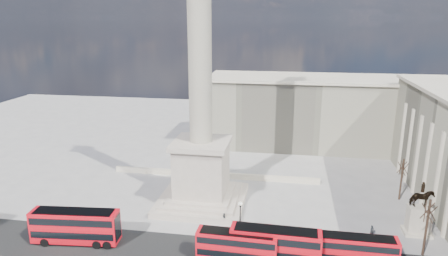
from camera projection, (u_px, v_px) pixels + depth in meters
ground at (195, 217)px, 62.02m from camera, size 180.00×180.00×0.00m
asphalt_road at (215, 256)px, 51.72m from camera, size 120.00×9.00×0.01m
nelsons_column at (201, 128)px, 63.33m from camera, size 14.00×14.00×49.85m
balustrade_wall at (214, 175)px, 77.09m from camera, size 40.00×0.60×1.10m
building_northeast at (315, 112)px, 94.73m from camera, size 51.00×17.00×16.60m
red_bus_a at (76, 226)px, 54.18m from camera, size 12.02×3.72×4.80m
red_bus_b at (237, 246)px, 50.10m from camera, size 10.18×2.65×4.10m
red_bus_c at (276, 245)px, 49.92m from camera, size 11.34×2.93×4.57m
red_bus_d at (356, 250)px, 49.24m from camera, size 9.91×2.39×4.01m
victorian_lamp at (240, 218)px, 54.54m from camera, size 0.50×0.50×5.80m
equestrian_statue at (419, 216)px, 56.43m from camera, size 3.79×2.85×7.96m
bare_tree_near at (429, 210)px, 50.27m from camera, size 1.89×1.89×8.25m
bare_tree_far at (403, 166)px, 66.34m from camera, size 1.87×1.87×7.63m
pedestrian_walking at (372, 231)px, 56.22m from camera, size 0.72×0.63×1.67m
pedestrian_standing at (319, 238)px, 54.54m from camera, size 0.81×0.65×1.62m
pedestrian_crossing at (224, 218)px, 59.74m from camera, size 0.86×1.05×1.68m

